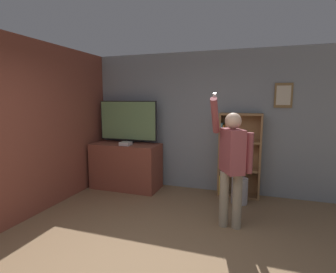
{
  "coord_description": "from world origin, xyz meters",
  "views": [
    {
      "loc": [
        1.11,
        -2.08,
        1.79
      ],
      "look_at": [
        -0.27,
        2.0,
        1.18
      ],
      "focal_mm": 28.0,
      "sensor_mm": 36.0,
      "label": 1
    }
  ],
  "objects_px": {
    "television": "(128,121)",
    "bookshelf": "(235,155)",
    "waste_bin": "(239,191)",
    "game_console": "(126,144)",
    "person": "(232,160)"
  },
  "relations": [
    {
      "from": "television",
      "to": "bookshelf",
      "type": "height_order",
      "value": "television"
    },
    {
      "from": "waste_bin",
      "to": "game_console",
      "type": "bearing_deg",
      "value": -178.83
    },
    {
      "from": "game_console",
      "to": "person",
      "type": "distance_m",
      "value": 2.28
    },
    {
      "from": "bookshelf",
      "to": "person",
      "type": "bearing_deg",
      "value": -87.96
    },
    {
      "from": "television",
      "to": "bookshelf",
      "type": "distance_m",
      "value": 2.2
    },
    {
      "from": "television",
      "to": "person",
      "type": "relative_size",
      "value": 0.66
    },
    {
      "from": "television",
      "to": "waste_bin",
      "type": "height_order",
      "value": "television"
    },
    {
      "from": "television",
      "to": "game_console",
      "type": "xyz_separation_m",
      "value": [
        0.08,
        -0.27,
        -0.41
      ]
    },
    {
      "from": "person",
      "to": "bookshelf",
      "type": "bearing_deg",
      "value": 154.03
    },
    {
      "from": "television",
      "to": "game_console",
      "type": "distance_m",
      "value": 0.49
    },
    {
      "from": "game_console",
      "to": "bookshelf",
      "type": "distance_m",
      "value": 2.09
    },
    {
      "from": "waste_bin",
      "to": "television",
      "type": "bearing_deg",
      "value": 174.38
    },
    {
      "from": "bookshelf",
      "to": "person",
      "type": "relative_size",
      "value": 0.82
    },
    {
      "from": "television",
      "to": "person",
      "type": "xyz_separation_m",
      "value": [
        2.17,
        -1.16,
        -0.38
      ]
    },
    {
      "from": "bookshelf",
      "to": "television",
      "type": "bearing_deg",
      "value": -176.26
    }
  ]
}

